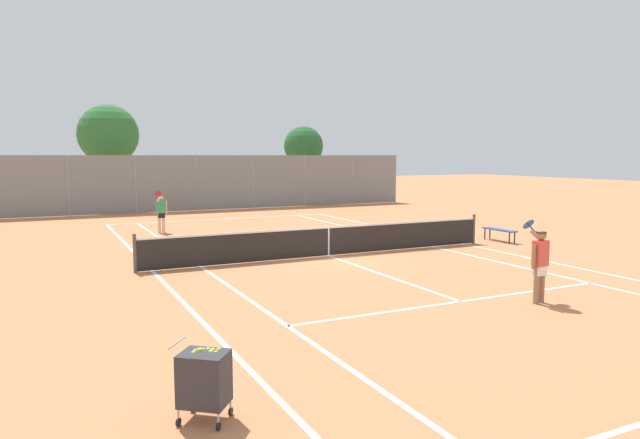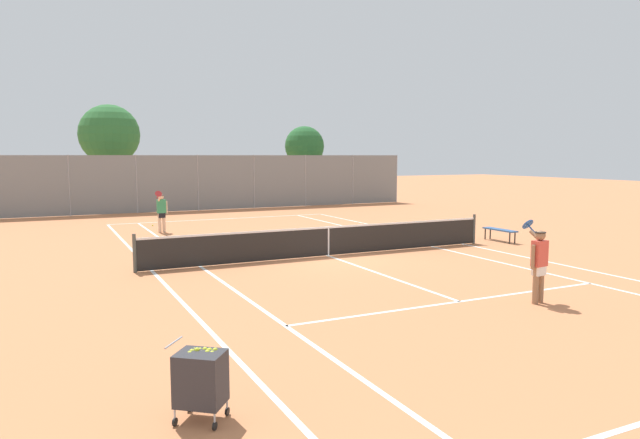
% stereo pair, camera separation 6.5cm
% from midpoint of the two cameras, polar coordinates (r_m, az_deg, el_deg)
% --- Properties ---
extents(ground_plane, '(120.00, 120.00, 0.00)m').
position_cam_midpoint_polar(ground_plane, '(18.27, 0.76, -3.66)').
color(ground_plane, '#CC7A4C').
extents(court_line_markings, '(11.10, 23.90, 0.01)m').
position_cam_midpoint_polar(court_line_markings, '(18.27, 0.76, -3.65)').
color(court_line_markings, white).
rests_on(court_line_markings, ground).
extents(tennis_net, '(12.00, 0.10, 1.07)m').
position_cam_midpoint_polar(tennis_net, '(18.19, 0.76, -2.08)').
color(tennis_net, '#474C47').
rests_on(tennis_net, ground).
extents(ball_cart, '(0.78, 0.75, 0.96)m').
position_cam_midpoint_polar(ball_cart, '(7.24, -11.77, -15.28)').
color(ball_cart, '#2D2D33').
rests_on(ball_cart, ground).
extents(player_near_side, '(0.60, 0.78, 1.77)m').
position_cam_midpoint_polar(player_near_side, '(13.21, 20.97, -3.89)').
color(player_near_side, '#936B4C').
rests_on(player_near_side, ground).
extents(player_far_left, '(0.61, 0.78, 1.77)m').
position_cam_midpoint_polar(player_far_left, '(24.55, -15.69, 0.87)').
color(player_far_left, beige).
rests_on(player_far_left, ground).
extents(loose_tennis_ball_0, '(0.07, 0.07, 0.07)m').
position_cam_midpoint_polar(loose_tennis_ball_0, '(15.29, 20.85, -5.95)').
color(loose_tennis_ball_0, '#D1DB33').
rests_on(loose_tennis_ball_0, ground).
extents(loose_tennis_ball_1, '(0.07, 0.07, 0.07)m').
position_cam_midpoint_polar(loose_tennis_ball_1, '(27.05, -16.52, -0.57)').
color(loose_tennis_ball_1, '#D1DB33').
rests_on(loose_tennis_ball_1, ground).
extents(courtside_bench, '(0.36, 1.50, 0.47)m').
position_cam_midpoint_polar(courtside_bench, '(22.32, 17.44, -1.05)').
color(courtside_bench, '#33598C').
rests_on(courtside_bench, ground).
extents(back_fence, '(27.55, 0.08, 3.24)m').
position_cam_midpoint_polar(back_fence, '(33.90, -12.24, 3.60)').
color(back_fence, gray).
rests_on(back_fence, ground).
extents(tree_behind_left, '(3.60, 3.60, 6.27)m').
position_cam_midpoint_polar(tree_behind_left, '(37.14, -20.44, 7.76)').
color(tree_behind_left, brown).
rests_on(tree_behind_left, ground).
extents(tree_behind_right, '(2.78, 2.70, 5.20)m').
position_cam_midpoint_polar(tree_behind_right, '(39.47, -1.59, 7.20)').
color(tree_behind_right, brown).
rests_on(tree_behind_right, ground).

